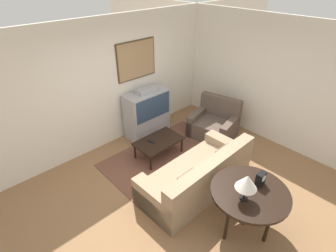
# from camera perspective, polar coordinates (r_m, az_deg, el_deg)

# --- Properties ---
(ground_plane) EXTENTS (12.00, 12.00, 0.00)m
(ground_plane) POSITION_cam_1_polar(r_m,az_deg,el_deg) (4.95, 2.58, -13.03)
(ground_plane) COLOR #8E6642
(wall_back) EXTENTS (12.00, 0.10, 2.70)m
(wall_back) POSITION_cam_1_polar(r_m,az_deg,el_deg) (5.63, -12.72, 8.80)
(wall_back) COLOR silver
(wall_back) RESTS_ON ground_plane
(wall_right) EXTENTS (0.06, 12.00, 2.70)m
(wall_right) POSITION_cam_1_polar(r_m,az_deg,el_deg) (6.10, 20.85, 9.21)
(wall_right) COLOR silver
(wall_right) RESTS_ON ground_plane
(area_rug) EXTENTS (2.58, 1.47, 0.01)m
(area_rug) POSITION_cam_1_polar(r_m,az_deg,el_deg) (5.64, -0.64, -6.29)
(area_rug) COLOR brown
(area_rug) RESTS_ON ground_plane
(tv) EXTENTS (1.03, 0.50, 1.17)m
(tv) POSITION_cam_1_polar(r_m,az_deg,el_deg) (6.08, -4.60, 2.87)
(tv) COLOR #9E9EA3
(tv) RESTS_ON ground_plane
(couch) EXTENTS (2.14, 0.98, 0.82)m
(couch) POSITION_cam_1_polar(r_m,az_deg,el_deg) (4.75, 6.53, -10.79)
(couch) COLOR #9E8466
(couch) RESTS_ON ground_plane
(armchair) EXTENTS (1.03, 1.14, 0.88)m
(armchair) POSITION_cam_1_polar(r_m,az_deg,el_deg) (6.23, 9.99, 0.38)
(armchair) COLOR brown
(armchair) RESTS_ON ground_plane
(coffee_table) EXTENTS (0.97, 0.60, 0.38)m
(coffee_table) POSITION_cam_1_polar(r_m,az_deg,el_deg) (5.44, -2.05, -3.48)
(coffee_table) COLOR black
(coffee_table) RESTS_ON ground_plane
(console_table) EXTENTS (1.12, 1.12, 0.74)m
(console_table) POSITION_cam_1_polar(r_m,az_deg,el_deg) (4.04, 17.37, -14.04)
(console_table) COLOR black
(console_table) RESTS_ON ground_plane
(table_lamp) EXTENTS (0.29, 0.29, 0.42)m
(table_lamp) POSITION_cam_1_polar(r_m,az_deg,el_deg) (3.65, 16.78, -11.63)
(table_lamp) COLOR black
(table_lamp) RESTS_ON console_table
(mantel_clock) EXTENTS (0.15, 0.10, 0.21)m
(mantel_clock) POSITION_cam_1_polar(r_m,az_deg,el_deg) (4.07, 19.52, -10.78)
(mantel_clock) COLOR black
(mantel_clock) RESTS_ON console_table
(remote) EXTENTS (0.06, 0.16, 0.02)m
(remote) POSITION_cam_1_polar(r_m,az_deg,el_deg) (5.37, -3.62, -3.40)
(remote) COLOR black
(remote) RESTS_ON coffee_table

